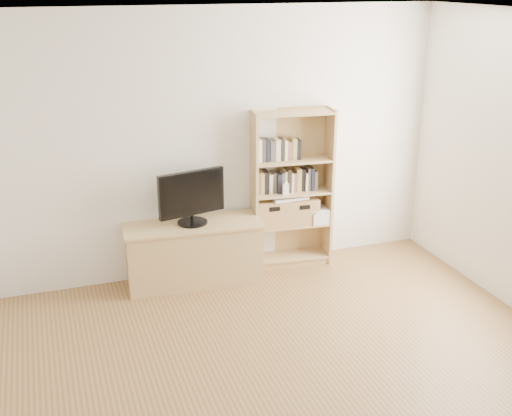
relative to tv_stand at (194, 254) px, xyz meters
name	(u,v)px	position (x,y,z in m)	size (l,w,h in m)	color
floor	(322,412)	(0.35, -2.26, -0.29)	(4.50, 5.00, 0.01)	brown
back_wall	(219,145)	(0.35, 0.24, 1.01)	(4.50, 0.02, 2.60)	silver
ceiling	(339,23)	(0.35, -2.26, 2.31)	(4.50, 5.00, 0.01)	white
tv_stand	(194,254)	(0.00, 0.00, 0.00)	(1.28, 0.48, 0.59)	tan
bookshelf	(292,189)	(1.06, 0.10, 0.52)	(0.81, 0.29, 1.62)	tan
television	(192,197)	(0.00, 0.00, 0.58)	(0.66, 0.05, 0.52)	black
books_row_mid	(291,180)	(1.06, 0.11, 0.61)	(0.79, 0.15, 0.21)	brown
books_row_upper	(274,150)	(0.88, 0.13, 0.93)	(0.38, 0.14, 0.20)	brown
baby_monitor	(286,189)	(0.96, 0.02, 0.56)	(0.06, 0.04, 0.11)	white
basket_left	(271,212)	(0.84, 0.11, 0.29)	(0.34, 0.28, 0.28)	#906241
basket_right	(301,210)	(1.16, 0.08, 0.29)	(0.32, 0.27, 0.27)	#906241
laptop	(288,197)	(1.01, 0.09, 0.45)	(0.36, 0.25, 0.03)	silver
magazine_stack	(317,215)	(1.34, 0.07, 0.22)	(0.19, 0.28, 0.13)	beige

